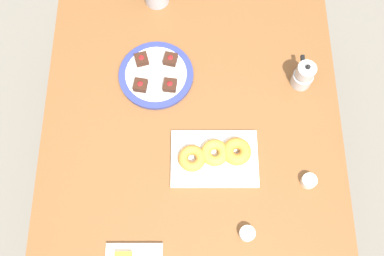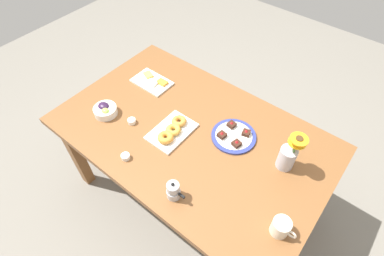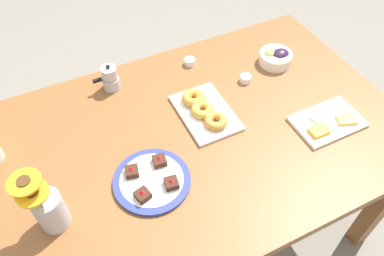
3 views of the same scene
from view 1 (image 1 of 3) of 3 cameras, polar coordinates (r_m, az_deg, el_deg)
ground_plane at (r=2.13m, az=-0.00°, el=-7.35°), size 6.00×6.00×0.00m
dining_table at (r=1.50m, az=-0.00°, el=-1.67°), size 1.60×1.00×0.74m
croissant_platter at (r=1.37m, az=3.18°, el=-3.77°), size 0.19×0.28×0.05m
jam_cup_honey at (r=1.40m, az=15.36°, el=-6.82°), size 0.05×0.05×0.03m
jam_cup_berry at (r=1.34m, az=7.40°, el=-13.78°), size 0.05×0.05×0.03m
dessert_plate at (r=1.50m, az=-4.80°, el=7.13°), size 0.26×0.26×0.05m
moka_pot at (r=1.50m, az=14.67°, el=6.79°), size 0.11×0.07×0.12m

